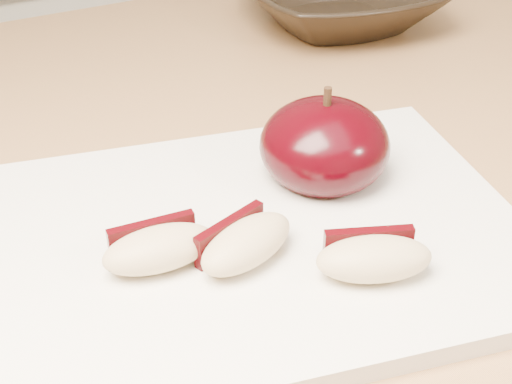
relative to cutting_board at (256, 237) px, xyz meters
name	(u,v)px	position (x,y,z in m)	size (l,w,h in m)	color
back_cabinet	(6,192)	(-0.06, 0.80, -0.44)	(2.40, 0.62, 0.94)	silver
cutting_board	(256,237)	(0.00, 0.00, 0.00)	(0.30, 0.22, 0.01)	silver
apple_half	(324,146)	(0.06, 0.03, 0.03)	(0.11, 0.11, 0.07)	black
apple_wedge_a	(158,247)	(-0.06, 0.00, 0.02)	(0.06, 0.03, 0.02)	tan
apple_wedge_b	(245,242)	(-0.02, -0.02, 0.02)	(0.07, 0.05, 0.02)	tan
apple_wedge_c	(373,257)	(0.04, -0.06, 0.02)	(0.07, 0.05, 0.02)	tan
bowl	(339,0)	(0.23, 0.27, 0.02)	(0.19, 0.19, 0.05)	black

